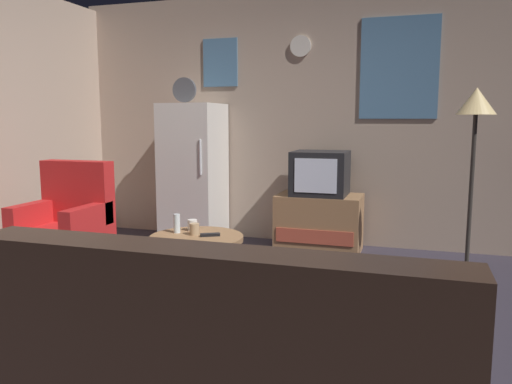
# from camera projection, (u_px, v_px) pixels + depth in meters

# --- Properties ---
(ground_plane) EXTENTS (12.00, 12.00, 0.00)m
(ground_plane) POSITION_uv_depth(u_px,v_px,m) (220.00, 323.00, 3.34)
(ground_plane) COLOR #2D2833
(wall_with_art) EXTENTS (5.20, 0.12, 2.66)m
(wall_with_art) POSITION_uv_depth(u_px,v_px,m) (303.00, 119.00, 5.46)
(wall_with_art) COLOR tan
(wall_with_art) RESTS_ON ground_plane
(fridge) EXTENTS (0.60, 0.62, 1.77)m
(fridge) POSITION_uv_depth(u_px,v_px,m) (193.00, 173.00, 5.54)
(fridge) COLOR silver
(fridge) RESTS_ON ground_plane
(tv_stand) EXTENTS (0.84, 0.53, 0.58)m
(tv_stand) POSITION_uv_depth(u_px,v_px,m) (319.00, 223.00, 5.15)
(tv_stand) COLOR #8E6642
(tv_stand) RESTS_ON ground_plane
(crt_tv) EXTENTS (0.54, 0.51, 0.44)m
(crt_tv) POSITION_uv_depth(u_px,v_px,m) (320.00, 173.00, 5.07)
(crt_tv) COLOR black
(crt_tv) RESTS_ON tv_stand
(standing_lamp) EXTENTS (0.32, 0.32, 1.59)m
(standing_lamp) POSITION_uv_depth(u_px,v_px,m) (476.00, 116.00, 4.15)
(standing_lamp) COLOR #332D28
(standing_lamp) RESTS_ON ground_plane
(coffee_table) EXTENTS (0.72, 0.72, 0.45)m
(coffee_table) POSITION_uv_depth(u_px,v_px,m) (197.00, 264.00, 3.91)
(coffee_table) COLOR #8E6642
(coffee_table) RESTS_ON ground_plane
(wine_glass) EXTENTS (0.05, 0.05, 0.15)m
(wine_glass) POSITION_uv_depth(u_px,v_px,m) (177.00, 223.00, 3.98)
(wine_glass) COLOR silver
(wine_glass) RESTS_ON coffee_table
(mug_ceramic_white) EXTENTS (0.08, 0.08, 0.09)m
(mug_ceramic_white) POSITION_uv_depth(u_px,v_px,m) (192.00, 225.00, 4.06)
(mug_ceramic_white) COLOR silver
(mug_ceramic_white) RESTS_ON coffee_table
(mug_ceramic_tan) EXTENTS (0.08, 0.08, 0.09)m
(mug_ceramic_tan) POSITION_uv_depth(u_px,v_px,m) (194.00, 229.00, 3.91)
(mug_ceramic_tan) COLOR tan
(mug_ceramic_tan) RESTS_ON coffee_table
(remote_control) EXTENTS (0.15, 0.11, 0.02)m
(remote_control) POSITION_uv_depth(u_px,v_px,m) (210.00, 235.00, 3.87)
(remote_control) COLOR black
(remote_control) RESTS_ON coffee_table
(armchair) EXTENTS (0.68, 0.68, 0.96)m
(armchair) POSITION_uv_depth(u_px,v_px,m) (65.00, 233.00, 4.49)
(armchair) COLOR red
(armchair) RESTS_ON ground_plane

